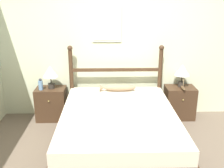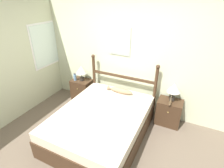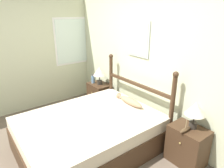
% 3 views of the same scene
% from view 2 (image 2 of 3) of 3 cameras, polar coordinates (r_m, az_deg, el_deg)
% --- Properties ---
extents(ground_plane, '(16.00, 16.00, 0.00)m').
position_cam_2_polar(ground_plane, '(3.23, -6.15, -22.90)').
color(ground_plane, brown).
extents(wall_back, '(6.40, 0.08, 2.55)m').
position_cam_2_polar(wall_back, '(3.83, 6.65, 8.88)').
color(wall_back, beige).
rests_on(wall_back, ground_plane).
extents(bed, '(1.55, 2.02, 0.54)m').
position_cam_2_polar(bed, '(3.44, -3.31, -12.69)').
color(bed, '#3D2819').
rests_on(bed, ground_plane).
extents(headboard, '(1.57, 0.08, 1.25)m').
position_cam_2_polar(headboard, '(3.94, 3.41, 0.41)').
color(headboard, '#3D2819').
rests_on(headboard, ground_plane).
extents(nightstand_left, '(0.49, 0.38, 0.55)m').
position_cam_2_polar(nightstand_left, '(4.57, -9.73, -1.87)').
color(nightstand_left, '#3D2819').
rests_on(nightstand_left, ground_plane).
extents(nightstand_right, '(0.49, 0.38, 0.55)m').
position_cam_2_polar(nightstand_right, '(3.89, 18.03, -8.72)').
color(nightstand_right, '#3D2819').
rests_on(nightstand_right, ground_plane).
extents(table_lamp_left, '(0.26, 0.26, 0.38)m').
position_cam_2_polar(table_lamp_left, '(4.33, -10.04, 4.41)').
color(table_lamp_left, '#2D2823').
rests_on(table_lamp_left, nightstand_left).
extents(table_lamp_right, '(0.26, 0.26, 0.38)m').
position_cam_2_polar(table_lamp_right, '(3.64, 19.57, -1.42)').
color(table_lamp_right, '#2D2823').
rests_on(table_lamp_right, nightstand_right).
extents(bottle, '(0.07, 0.07, 0.19)m').
position_cam_2_polar(bottle, '(4.44, -12.01, 2.24)').
color(bottle, '#668CB2').
rests_on(bottle, nightstand_left).
extents(model_boat, '(0.06, 0.22, 0.18)m').
position_cam_2_polar(model_boat, '(3.63, 18.46, -5.83)').
color(model_boat, '#4C3823').
rests_on(model_boat, nightstand_right).
extents(fish_pillow, '(0.58, 0.12, 0.12)m').
position_cam_2_polar(fish_pillow, '(3.82, 2.67, -2.15)').
color(fish_pillow, '#997A5B').
rests_on(fish_pillow, bed).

